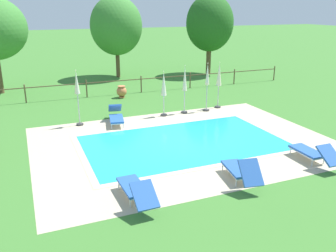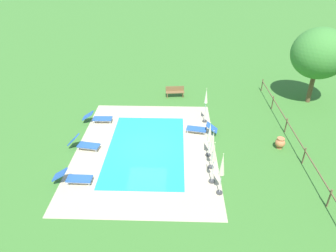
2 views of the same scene
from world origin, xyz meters
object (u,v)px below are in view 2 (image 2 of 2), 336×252
sun_lounger_north_near_steps (201,129)px  terracotta_urn_near_fence (280,143)px  wooden_bench_lawn_side (175,91)px  patio_umbrella_closed_row_mid_west (214,157)px  patio_umbrella_closed_row_centre (206,100)px  sun_lounger_north_end (74,178)px  sun_lounger_north_far (98,118)px  patio_umbrella_closed_row_mid_east (213,144)px  patio_umbrella_closed_row_west (210,135)px  tree_centre (319,54)px  patio_umbrella_closed_row_east (222,167)px  sun_lounger_north_mid (84,144)px

sun_lounger_north_near_steps → terracotta_urn_near_fence: (1.57, 4.73, 0.02)m
wooden_bench_lawn_side → patio_umbrella_closed_row_mid_west: bearing=10.9°
patio_umbrella_closed_row_centre → terracotta_urn_near_fence: 5.55m
sun_lounger_north_end → terracotta_urn_near_fence: (-3.63, 11.63, 0.02)m
sun_lounger_north_far → wooden_bench_lawn_side: size_ratio=1.32×
sun_lounger_north_far → patio_umbrella_closed_row_centre: 7.58m
patio_umbrella_closed_row_mid_west → patio_umbrella_closed_row_mid_east: size_ratio=1.02×
wooden_bench_lawn_side → sun_lounger_north_near_steps: bearing=17.1°
sun_lounger_north_near_steps → patio_umbrella_closed_row_west: patio_umbrella_closed_row_west is taller
tree_centre → terracotta_urn_near_fence: bearing=-31.4°
sun_lounger_north_near_steps → patio_umbrella_closed_row_west: bearing=6.6°
sun_lounger_north_end → wooden_bench_lawn_side: wooden_bench_lawn_side is taller
sun_lounger_north_far → patio_umbrella_closed_row_centre: size_ratio=0.80×
sun_lounger_north_end → patio_umbrella_closed_row_east: patio_umbrella_closed_row_east is taller
sun_lounger_north_mid → patio_umbrella_closed_row_mid_east: patio_umbrella_closed_row_mid_east is taller
sun_lounger_north_end → terracotta_urn_near_fence: bearing=107.3°
wooden_bench_lawn_side → tree_centre: (0.63, 10.57, 3.45)m
sun_lounger_north_mid → tree_centre: bearing=114.2°
patio_umbrella_closed_row_centre → patio_umbrella_closed_row_mid_west: bearing=-0.8°
patio_umbrella_closed_row_centre → tree_centre: 9.39m
sun_lounger_north_far → tree_centre: bearing=103.6°
patio_umbrella_closed_row_mid_east → sun_lounger_north_near_steps: bearing=-174.4°
tree_centre → sun_lounger_north_end: bearing=-56.7°
tree_centre → patio_umbrella_closed_row_east: bearing=-37.1°
patio_umbrella_closed_row_west → patio_umbrella_closed_row_mid_west: patio_umbrella_closed_row_mid_west is taller
patio_umbrella_closed_row_mid_west → tree_centre: (-9.99, 8.52, 2.31)m
sun_lounger_north_end → tree_centre: 19.12m
patio_umbrella_closed_row_west → patio_umbrella_closed_row_east: 3.26m
patio_umbrella_closed_row_mid_east → tree_centre: 12.39m
patio_umbrella_closed_row_centre → tree_centre: bearing=112.5°
sun_lounger_north_near_steps → patio_umbrella_closed_row_centre: 2.13m
patio_umbrella_closed_row_west → wooden_bench_lawn_side: bearing=-166.0°
patio_umbrella_closed_row_east → tree_centre: tree_centre is taller
sun_lounger_north_mid → patio_umbrella_closed_row_mid_east: (1.59, 7.54, 1.17)m
patio_umbrella_closed_row_east → tree_centre: (-10.85, 8.21, 2.27)m
patio_umbrella_closed_row_east → terracotta_urn_near_fence: 6.01m
sun_lounger_north_far → patio_umbrella_closed_row_west: patio_umbrella_closed_row_west is taller
sun_lounger_north_mid → terracotta_urn_near_fence: size_ratio=2.79×
tree_centre → sun_lounger_north_mid: bearing=-65.8°
sun_lounger_north_far → sun_lounger_north_end: sun_lounger_north_end is taller
sun_lounger_north_near_steps → patio_umbrella_closed_row_mid_east: patio_umbrella_closed_row_mid_east is taller
patio_umbrella_closed_row_east → sun_lounger_north_near_steps: bearing=-174.1°
sun_lounger_north_near_steps → patio_umbrella_closed_row_east: patio_umbrella_closed_row_east is taller
patio_umbrella_closed_row_mid_west → sun_lounger_north_end: bearing=-87.5°
patio_umbrella_closed_row_west → patio_umbrella_closed_row_mid_west: size_ratio=0.90×
patio_umbrella_closed_row_mid_east → patio_umbrella_closed_row_mid_west: bearing=-3.3°
patio_umbrella_closed_row_east → wooden_bench_lawn_side: 11.77m
sun_lounger_north_mid → sun_lounger_north_far: size_ratio=0.97×
sun_lounger_north_end → tree_centre: (-10.30, 15.71, 3.55)m
patio_umbrella_closed_row_centre → patio_umbrella_closed_row_east: patio_umbrella_closed_row_centre is taller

